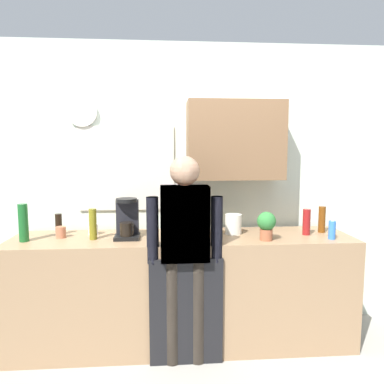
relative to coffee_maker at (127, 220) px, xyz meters
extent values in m
plane|color=#9E998E|center=(0.45, -0.29, -1.07)|extent=(8.00, 8.00, 0.00)
cube|color=#937251|center=(0.45, 0.01, -0.61)|extent=(2.82, 0.64, 0.93)
cube|color=black|center=(0.46, -0.33, -0.66)|extent=(0.56, 0.02, 0.83)
cube|color=silver|center=(0.45, 0.44, 0.23)|extent=(4.42, 0.10, 2.60)
cube|color=beige|center=(-0.03, 0.38, 0.40)|extent=(0.86, 0.02, 0.76)
cube|color=#8CA5C6|center=(-0.03, 0.38, 0.40)|extent=(0.80, 0.02, 0.70)
cube|color=brown|center=(0.93, 0.23, 0.65)|extent=(0.84, 0.32, 0.68)
cylinder|color=silver|center=(-0.41, 0.37, 0.90)|extent=(0.26, 0.03, 0.26)
cube|color=black|center=(0.00, -0.03, -0.13)|extent=(0.20, 0.20, 0.03)
cube|color=black|center=(0.00, 0.03, 0.02)|extent=(0.18, 0.08, 0.28)
cylinder|color=black|center=(0.00, -0.06, -0.06)|extent=(0.11, 0.11, 0.11)
cylinder|color=black|center=(0.00, -0.03, 0.17)|extent=(0.17, 0.17, 0.03)
cylinder|color=black|center=(-0.59, 0.16, -0.06)|extent=(0.06, 0.06, 0.18)
cylinder|color=brown|center=(1.67, 0.07, -0.03)|extent=(0.06, 0.06, 0.23)
cylinder|color=maroon|center=(1.51, -0.01, -0.04)|extent=(0.06, 0.06, 0.22)
cylinder|color=#195923|center=(-0.80, -0.06, 0.00)|extent=(0.07, 0.07, 0.30)
cylinder|color=olive|center=(-0.27, -0.03, -0.02)|extent=(0.06, 0.06, 0.25)
cylinder|color=white|center=(-0.30, 0.14, -0.10)|extent=(0.08, 0.08, 0.10)
cylinder|color=#B26647|center=(-0.55, 0.04, -0.10)|extent=(0.08, 0.08, 0.09)
cylinder|color=#4C72A5|center=(0.41, -0.01, -0.11)|extent=(0.22, 0.22, 0.08)
cylinder|color=#9E5638|center=(1.11, -0.17, -0.10)|extent=(0.10, 0.10, 0.09)
sphere|color=#2D7233|center=(1.11, -0.17, 0.01)|extent=(0.15, 0.15, 0.15)
cylinder|color=blue|center=(1.65, -0.17, -0.07)|extent=(0.06, 0.06, 0.15)
cone|color=white|center=(1.65, -0.17, 0.02)|extent=(0.02, 0.02, 0.03)
cylinder|color=silver|center=(0.89, 0.07, -0.06)|extent=(0.14, 0.14, 0.17)
cylinder|color=black|center=(0.35, -0.29, -0.66)|extent=(0.12, 0.12, 0.82)
cylinder|color=black|center=(0.55, -0.29, -0.66)|extent=(0.12, 0.12, 0.82)
cube|color=#262633|center=(0.45, -0.29, 0.03)|extent=(0.36, 0.20, 0.56)
sphere|color=beige|center=(0.45, -0.29, 0.42)|extent=(0.22, 0.22, 0.22)
cylinder|color=#262633|center=(0.21, -0.29, -0.02)|extent=(0.09, 0.09, 0.50)
cylinder|color=#262633|center=(0.69, -0.29, -0.02)|extent=(0.09, 0.09, 0.50)
cylinder|color=brown|center=(0.35, -0.29, -0.66)|extent=(0.12, 0.12, 0.82)
cylinder|color=brown|center=(0.55, -0.29, -0.66)|extent=(0.12, 0.12, 0.82)
cube|color=#262633|center=(0.45, -0.29, 0.03)|extent=(0.36, 0.20, 0.56)
sphere|color=beige|center=(0.45, -0.29, 0.42)|extent=(0.22, 0.22, 0.22)
cylinder|color=#262633|center=(0.21, -0.29, -0.02)|extent=(0.09, 0.09, 0.50)
cylinder|color=#262633|center=(0.69, -0.29, -0.02)|extent=(0.09, 0.09, 0.50)
camera|label=1|loc=(0.30, -2.96, 0.58)|focal=34.08mm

